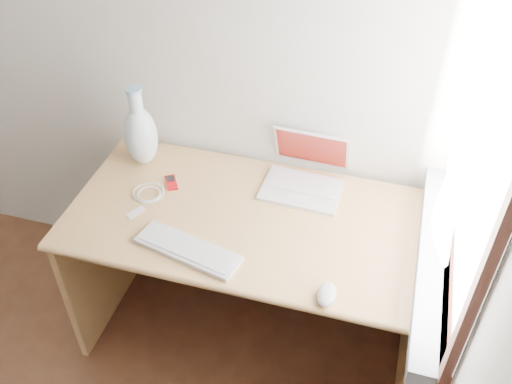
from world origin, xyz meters
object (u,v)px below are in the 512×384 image
(laptop, at_px, (304,176))
(external_keyboard, at_px, (188,249))
(desk, at_px, (257,241))
(vase, at_px, (140,134))

(laptop, xyz_separation_m, external_keyboard, (-0.31, -0.47, -0.04))
(desk, bearing_deg, laptop, 46.23)
(external_keyboard, bearing_deg, vase, 142.54)
(external_keyboard, relative_size, vase, 1.15)
(laptop, bearing_deg, external_keyboard, -121.52)
(external_keyboard, xyz_separation_m, vase, (-0.36, 0.43, 0.13))
(external_keyboard, height_order, vase, vase)
(desk, xyz_separation_m, laptop, (0.15, 0.16, 0.26))
(vase, bearing_deg, laptop, 2.98)
(desk, bearing_deg, external_keyboard, -117.78)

